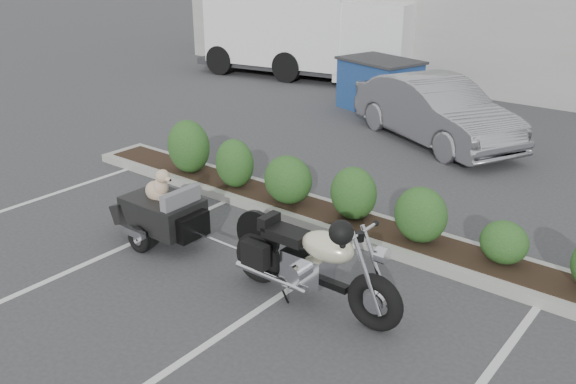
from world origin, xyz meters
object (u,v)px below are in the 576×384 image
Objects in this scene: motorcycle at (311,263)px; dumpster at (379,85)px; sedan at (435,110)px; delivery_truck at (309,26)px; pet_trailer at (162,211)px.

motorcycle is 9.88m from dumpster.
sedan reaches higher than motorcycle.
motorcycle is 14.27m from delivery_truck.
sedan reaches higher than pet_trailer.
sedan is at bearing -42.08° from delivery_truck.
pet_trailer is 7.24m from sedan.
dumpster is (-4.26, 8.91, 0.12)m from motorcycle.
delivery_truck is (-6.66, 4.23, 0.94)m from sedan.
pet_trailer is 0.25× the size of delivery_truck.
delivery_truck reaches higher than pet_trailer.
pet_trailer is at bearing 179.15° from motorcycle.
motorcycle is at bearing -63.09° from delivery_truck.
motorcycle is 0.32× the size of delivery_truck.
dumpster is 5.00m from delivery_truck.
dumpster is at bearing 99.10° from pet_trailer.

